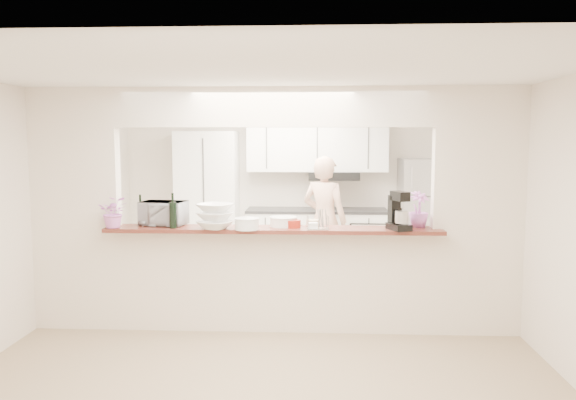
# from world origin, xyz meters

# --- Properties ---
(floor) EXTENTS (6.00, 6.00, 0.00)m
(floor) POSITION_xyz_m (0.00, 0.00, 0.00)
(floor) COLOR tan
(floor) RESTS_ON ground
(tile_overlay) EXTENTS (5.00, 2.90, 0.01)m
(tile_overlay) POSITION_xyz_m (0.00, 1.55, 0.01)
(tile_overlay) COLOR beige
(tile_overlay) RESTS_ON floor
(partition) EXTENTS (5.00, 0.15, 2.50)m
(partition) POSITION_xyz_m (0.00, 0.00, 1.48)
(partition) COLOR white
(partition) RESTS_ON floor
(bar_counter) EXTENTS (3.40, 0.38, 1.09)m
(bar_counter) POSITION_xyz_m (0.00, -0.00, 0.58)
(bar_counter) COLOR white
(bar_counter) RESTS_ON floor
(kitchen_cabinets) EXTENTS (3.15, 0.62, 2.25)m
(kitchen_cabinets) POSITION_xyz_m (-0.19, 2.72, 0.97)
(kitchen_cabinets) COLOR white
(kitchen_cabinets) RESTS_ON floor
(refrigerator) EXTENTS (0.75, 0.70, 1.70)m
(refrigerator) POSITION_xyz_m (2.05, 2.65, 0.85)
(refrigerator) COLOR #A3A3A8
(refrigerator) RESTS_ON floor
(flower_left) EXTENTS (0.34, 0.31, 0.32)m
(flower_left) POSITION_xyz_m (-1.60, -0.15, 1.25)
(flower_left) COLOR #ED7DCA
(flower_left) RESTS_ON bar_counter
(wine_bottle_a) EXTENTS (0.06, 0.06, 0.32)m
(wine_bottle_a) POSITION_xyz_m (-1.40, 0.07, 1.21)
(wine_bottle_a) COLOR black
(wine_bottle_a) RESTS_ON bar_counter
(wine_bottle_b) EXTENTS (0.07, 0.07, 0.36)m
(wine_bottle_b) POSITION_xyz_m (-1.00, -0.15, 1.23)
(wine_bottle_b) COLOR black
(wine_bottle_b) RESTS_ON bar_counter
(toaster_oven) EXTENTS (0.49, 0.36, 0.25)m
(toaster_oven) POSITION_xyz_m (-1.15, 0.05, 1.21)
(toaster_oven) COLOR silver
(toaster_oven) RESTS_ON bar_counter
(serving_bowls) EXTENTS (0.44, 0.44, 0.25)m
(serving_bowls) POSITION_xyz_m (-0.57, -0.17, 1.21)
(serving_bowls) COLOR white
(serving_bowls) RESTS_ON bar_counter
(plate_stack_a) EXTENTS (0.25, 0.25, 0.11)m
(plate_stack_a) POSITION_xyz_m (-0.25, -0.19, 1.15)
(plate_stack_a) COLOR white
(plate_stack_a) RESTS_ON bar_counter
(plate_stack_b) EXTENTS (0.28, 0.28, 0.10)m
(plate_stack_b) POSITION_xyz_m (0.10, 0.03, 1.14)
(plate_stack_b) COLOR white
(plate_stack_b) RESTS_ON bar_counter
(red_bowl) EXTENTS (0.16, 0.16, 0.08)m
(red_bowl) POSITION_xyz_m (0.20, -0.03, 1.13)
(red_bowl) COLOR maroon
(red_bowl) RESTS_ON bar_counter
(tan_bowl) EXTENTS (0.14, 0.14, 0.06)m
(tan_bowl) POSITION_xyz_m (0.40, 0.08, 1.12)
(tan_bowl) COLOR beige
(tan_bowl) RESTS_ON bar_counter
(utensil_caddy) EXTENTS (0.23, 0.15, 0.20)m
(utensil_caddy) POSITION_xyz_m (0.45, -0.15, 1.18)
(utensil_caddy) COLOR silver
(utensil_caddy) RESTS_ON bar_counter
(stand_mixer) EXTENTS (0.24, 0.30, 0.38)m
(stand_mixer) POSITION_xyz_m (1.25, -0.14, 1.26)
(stand_mixer) COLOR black
(stand_mixer) RESTS_ON bar_counter
(flower_right) EXTENTS (0.27, 0.27, 0.36)m
(flower_right) POSITION_xyz_m (1.48, 0.05, 1.27)
(flower_right) COLOR #BF69C3
(flower_right) RESTS_ON bar_counter
(person) EXTENTS (0.76, 0.66, 1.75)m
(person) POSITION_xyz_m (0.55, 1.90, 0.88)
(person) COLOR tan
(person) RESTS_ON floor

